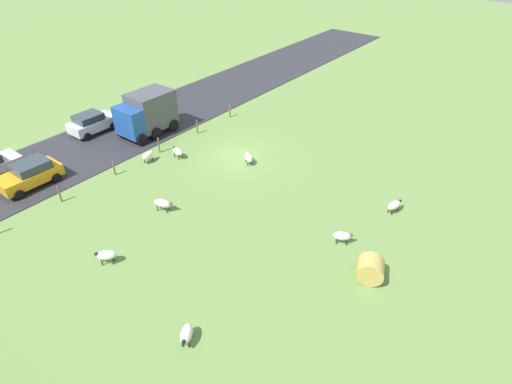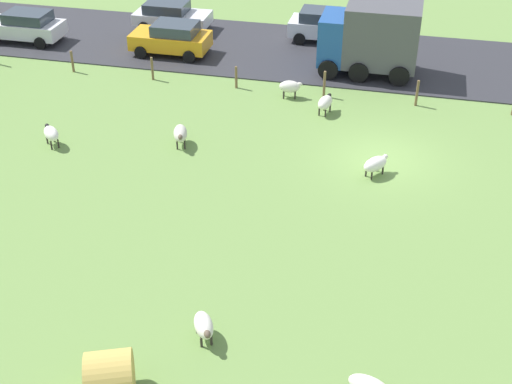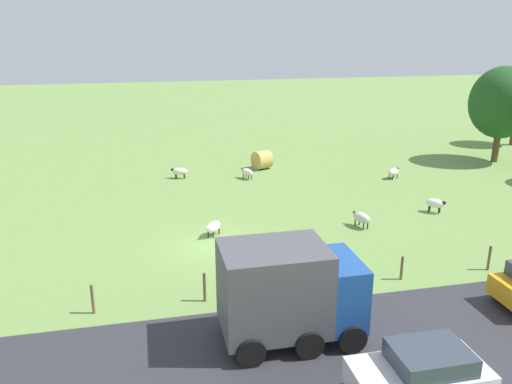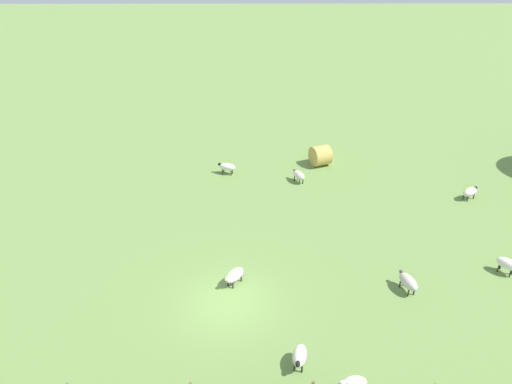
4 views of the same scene
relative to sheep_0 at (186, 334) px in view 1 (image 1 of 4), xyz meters
The scene contains 19 objects.
ground_plane 16.76m from the sheep_0, 57.49° to the right, with size 160.00×160.00×0.00m, color #6B8E47.
road_strip 23.85m from the sheep_0, 36.33° to the right, with size 8.00×80.00×0.06m, color #2D2D33.
sheep_0 is the anchor object (origin of this frame).
sheep_1 15.10m from the sheep_0, 102.75° to the right, with size 0.80×1.25×0.77m.
sheep_2 10.14m from the sheep_0, 36.19° to the right, with size 1.34×0.90×0.82m.
sheep_3 10.34m from the sheep_0, 102.23° to the right, with size 1.15×0.93×0.75m.
sheep_4 15.86m from the sheep_0, 61.20° to the right, with size 1.21×1.10×0.76m.
sheep_5 16.77m from the sheep_0, 42.21° to the right, with size 1.22×0.75×0.80m.
sheep_6 16.63m from the sheep_0, 34.59° to the right, with size 0.68×1.10×0.82m.
sheep_7 7.02m from the sheep_0, ahead, with size 1.10×1.09×0.83m.
hay_bale_0 9.65m from the sheep_0, 118.93° to the right, with size 1.37×1.37×1.17m, color tan.
fence_post_0 23.99m from the sheep_0, 53.80° to the right, with size 0.12×0.12×1.19m, color brown.
fence_post_1 20.75m from the sheep_0, 46.94° to the right, with size 0.12×0.12×1.21m, color brown.
fence_post_2 17.92m from the sheep_0, 37.73° to the right, with size 0.12×0.12×1.24m, color brown.
fence_post_3 15.70m from the sheep_0, 25.52° to the right, with size 0.12×0.12×1.08m, color brown.
fence_post_4 14.40m from the sheep_0, 10.26° to the right, with size 0.12×0.12×1.15m, color brown.
truck_0 21.55m from the sheep_0, 36.21° to the right, with size 2.85×4.70×3.41m.
car_1 23.42m from the sheep_0, 24.97° to the right, with size 2.11×3.86×1.68m.
car_2 17.65m from the sheep_0, ahead, with size 2.19×4.03×1.66m.
Camera 1 is at (-18.70, 21.66, 16.05)m, focal length 29.89 mm.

